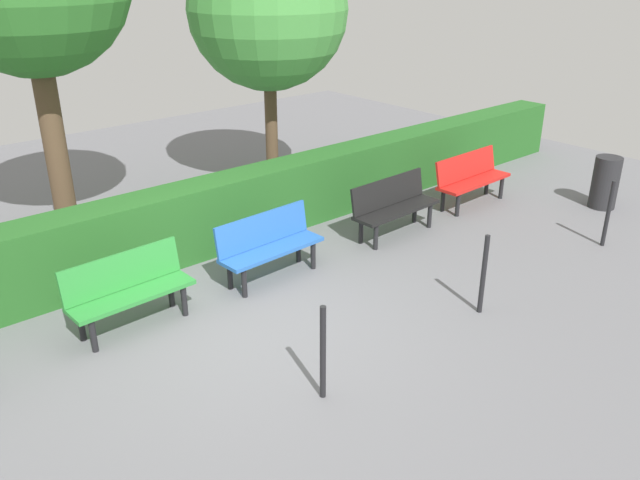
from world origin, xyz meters
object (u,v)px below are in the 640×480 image
at_px(bench_red, 471,177).
at_px(tree_near, 268,9).
at_px(bench_black, 393,204).
at_px(bench_green, 128,288).
at_px(bench_blue, 269,243).
at_px(trash_bin, 605,182).

bearing_deg(bench_red, tree_near, -55.76).
bearing_deg(bench_black, bench_green, -3.22).
height_order(bench_black, bench_blue, same).
bearing_deg(bench_green, trash_bin, 166.05).
height_order(bench_blue, bench_green, same).
bearing_deg(bench_red, bench_black, -0.09).
relative_size(bench_black, tree_near, 0.35).
distance_m(bench_red, bench_black, 1.95).
distance_m(bench_blue, bench_green, 1.94).
bearing_deg(trash_bin, tree_near, -50.66).
bearing_deg(tree_near, bench_green, 34.11).
height_order(bench_red, bench_green, bench_green).
relative_size(bench_red, tree_near, 0.35).
relative_size(tree_near, trash_bin, 5.07).
bearing_deg(bench_green, tree_near, -147.93).
bearing_deg(bench_black, bench_red, 179.76).
height_order(bench_green, trash_bin, trash_bin).
relative_size(bench_black, bench_green, 1.07).
xyz_separation_m(bench_green, trash_bin, (-7.74, 1.63, -0.04)).
xyz_separation_m(bench_blue, trash_bin, (-5.81, 1.59, -0.04)).
height_order(bench_green, tree_near, tree_near).
relative_size(bench_green, tree_near, 0.32).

